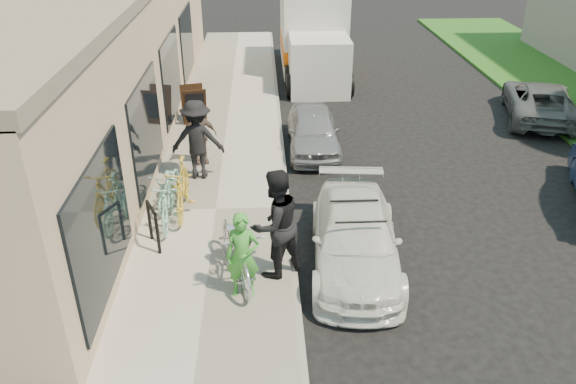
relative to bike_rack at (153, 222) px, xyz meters
name	(u,v)px	position (x,y,z in m)	size (l,w,h in m)	color
ground	(323,301)	(3.06, -1.63, -0.68)	(120.00, 120.00, 0.00)	black
sidewalk	(216,212)	(1.06, 1.37, -0.60)	(3.00, 34.00, 0.15)	#ABA69A
curb	(288,210)	(2.61, 1.37, -0.61)	(0.12, 34.00, 0.13)	gray
storefront	(105,58)	(-2.18, 6.36, 1.45)	(3.60, 20.00, 4.22)	#C8A98B
bike_rack	(153,222)	(0.00, 0.00, 0.00)	(0.29, 0.57, 0.87)	black
sandwich_board	(194,105)	(0.14, 6.47, 0.03)	(0.81, 0.81, 1.08)	black
sedan_white	(355,238)	(3.76, -0.54, -0.11)	(1.94, 4.02, 1.17)	silver
sedan_silver	(313,130)	(3.45, 4.73, -0.12)	(1.32, 3.27, 1.11)	gray
moving_truck	(313,38)	(4.08, 11.97, 0.65)	(2.32, 6.08, 2.98)	silver
far_car_gray	(540,101)	(10.52, 6.72, -0.11)	(1.87, 4.05, 1.13)	#505354
tandem_bike	(236,249)	(1.60, -0.98, 0.02)	(0.72, 2.07, 1.09)	silver
woman_rider	(243,256)	(1.73, -1.54, 0.25)	(0.56, 0.37, 1.54)	green
man_standing	(275,224)	(2.28, -0.95, 0.48)	(0.98, 0.76, 2.01)	black
cruiser_bike_a	(168,201)	(0.15, 0.86, -0.02)	(0.48, 1.70, 1.02)	#86C7B3
cruiser_bike_b	(169,186)	(0.07, 1.66, -0.10)	(0.57, 1.63, 0.86)	#86C7B3
cruiser_bike_c	(182,188)	(0.40, 1.31, 0.04)	(0.53, 1.88, 1.13)	gold
bystander_a	(197,140)	(0.59, 2.95, 0.42)	(1.22, 0.70, 1.89)	black
bystander_b	(199,135)	(0.55, 3.73, 0.21)	(0.86, 0.36, 1.47)	brown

